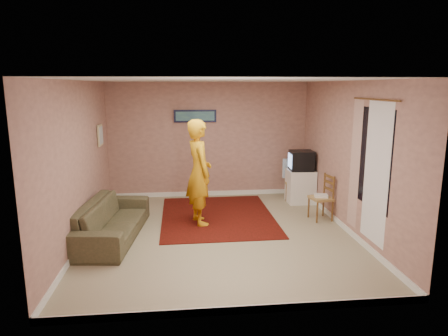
{
  "coord_description": "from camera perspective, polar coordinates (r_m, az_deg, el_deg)",
  "views": [
    {
      "loc": [
        -0.59,
        -6.51,
        2.51
      ],
      "look_at": [
        0.15,
        0.6,
        1.04
      ],
      "focal_mm": 32.0,
      "sensor_mm": 36.0,
      "label": 1
    }
  ],
  "objects": [
    {
      "name": "curtain_sheer",
      "position": [
        6.27,
        20.91,
        -0.74
      ],
      "size": [
        0.01,
        0.75,
        2.1
      ],
      "primitive_type": "cube",
      "color": "white",
      "rests_on": "wall_right"
    },
    {
      "name": "baseboard_left",
      "position": [
        7.15,
        -19.16,
        -9.17
      ],
      "size": [
        0.02,
        5.0,
        0.1
      ],
      "primitive_type": "cube",
      "color": "white",
      "rests_on": "ground"
    },
    {
      "name": "ceiling",
      "position": [
        6.53,
        -0.8,
        12.42
      ],
      "size": [
        4.5,
        5.0,
        0.02
      ],
      "primitive_type": "cube",
      "color": "silver",
      "rests_on": "wall_back"
    },
    {
      "name": "tv_cabinet",
      "position": [
        8.88,
        10.86,
        -2.58
      ],
      "size": [
        0.57,
        0.51,
        0.72
      ],
      "primitive_type": "cube",
      "color": "white",
      "rests_on": "ground"
    },
    {
      "name": "baseboard_right",
      "position": [
        7.51,
        16.71,
        -7.99
      ],
      "size": [
        0.02,
        5.0,
        0.1
      ],
      "primitive_type": "cube",
      "color": "white",
      "rests_on": "ground"
    },
    {
      "name": "curtain_floral",
      "position": [
        6.88,
        18.2,
        0.5
      ],
      "size": [
        0.01,
        0.35,
        2.1
      ],
      "primitive_type": "cube",
      "color": "beige",
      "rests_on": "wall_right"
    },
    {
      "name": "person",
      "position": [
        7.27,
        -3.59,
        -0.64
      ],
      "size": [
        0.63,
        0.8,
        1.93
      ],
      "primitive_type": "imported",
      "rotation": [
        0.0,
        0.0,
        1.83
      ],
      "color": "orange",
      "rests_on": "ground"
    },
    {
      "name": "chair_b",
      "position": [
        7.78,
        13.71,
        -3.43
      ],
      "size": [
        0.43,
        0.45,
        0.47
      ],
      "rotation": [
        0.0,
        0.0,
        -1.4
      ],
      "color": "tan",
      "rests_on": "ground"
    },
    {
      "name": "sofa",
      "position": [
        6.97,
        -15.76,
        -7.16
      ],
      "size": [
        1.08,
        2.24,
        0.63
      ],
      "primitive_type": "imported",
      "rotation": [
        0.0,
        0.0,
        1.46
      ],
      "color": "brown",
      "rests_on": "ground"
    },
    {
      "name": "chair_a",
      "position": [
        9.03,
        9.94,
        -1.3
      ],
      "size": [
        0.44,
        0.43,
        0.46
      ],
      "rotation": [
        0.0,
        0.0,
        -0.18
      ],
      "color": "tan",
      "rests_on": "ground"
    },
    {
      "name": "baseboard_front",
      "position": [
        4.75,
        2.2,
        -19.59
      ],
      "size": [
        4.5,
        0.02,
        0.1
      ],
      "primitive_type": "cube",
      "color": "white",
      "rests_on": "ground"
    },
    {
      "name": "area_rug",
      "position": [
        7.88,
        -0.95,
        -6.87
      ],
      "size": [
        2.17,
        2.71,
        0.01
      ],
      "primitive_type": "cube",
      "rotation": [
        0.0,
        0.0,
        0.01
      ],
      "color": "black",
      "rests_on": "ground"
    },
    {
      "name": "wall_front",
      "position": [
        4.23,
        2.35,
        -5.03
      ],
      "size": [
        4.5,
        0.02,
        2.6
      ],
      "primitive_type": "cube",
      "color": "tan",
      "rests_on": "ground"
    },
    {
      "name": "dvd_player",
      "position": [
        9.04,
        9.92,
        -1.63
      ],
      "size": [
        0.38,
        0.3,
        0.06
      ],
      "primitive_type": "cube",
      "rotation": [
        0.0,
        0.0,
        -0.13
      ],
      "color": "#B5B5BA",
      "rests_on": "chair_a"
    },
    {
      "name": "crt_tv",
      "position": [
        8.75,
        10.97,
        1.05
      ],
      "size": [
        0.52,
        0.47,
        0.42
      ],
      "rotation": [
        0.0,
        0.0,
        -0.06
      ],
      "color": "black",
      "rests_on": "tv_cabinet"
    },
    {
      "name": "game_console",
      "position": [
        7.8,
        13.69,
        -3.87
      ],
      "size": [
        0.28,
        0.23,
        0.05
      ],
      "primitive_type": "cube",
      "rotation": [
        0.0,
        0.0,
        -0.22
      ],
      "color": "white",
      "rests_on": "chair_b"
    },
    {
      "name": "picture_left",
      "position": [
        8.32,
        -17.25,
        4.5
      ],
      "size": [
        0.04,
        0.38,
        0.42
      ],
      "color": "beige",
      "rests_on": "wall_left"
    },
    {
      "name": "picture_back",
      "position": [
        9.0,
        -4.15,
        7.41
      ],
      "size": [
        0.95,
        0.04,
        0.28
      ],
      "color": "#141837",
      "rests_on": "wall_back"
    },
    {
      "name": "ground",
      "position": [
        7.0,
        -0.74,
        -9.38
      ],
      "size": [
        5.0,
        5.0,
        0.0
      ],
      "primitive_type": "plane",
      "color": "tan",
      "rests_on": "ground"
    },
    {
      "name": "wall_right",
      "position": [
        7.2,
        17.36,
        1.43
      ],
      "size": [
        0.02,
        5.0,
        2.6
      ],
      "primitive_type": "cube",
      "color": "tan",
      "rests_on": "ground"
    },
    {
      "name": "baseboard_back",
      "position": [
        9.35,
        -2.15,
        -3.62
      ],
      "size": [
        4.5,
        0.02,
        0.1
      ],
      "primitive_type": "cube",
      "color": "white",
      "rests_on": "ground"
    },
    {
      "name": "blue_throw",
      "position": [
        9.17,
        9.65,
        -0.03
      ],
      "size": [
        0.42,
        0.05,
        0.44
      ],
      "primitive_type": "cube",
      "color": "#82ADD6",
      "rests_on": "chair_a"
    },
    {
      "name": "wall_left",
      "position": [
        6.82,
        -19.94,
        0.71
      ],
      "size": [
        0.02,
        5.0,
        2.6
      ],
      "primitive_type": "cube",
      "color": "tan",
      "rests_on": "ground"
    },
    {
      "name": "window",
      "position": [
        6.37,
        20.55,
        1.31
      ],
      "size": [
        0.01,
        1.1,
        1.5
      ],
      "primitive_type": "cube",
      "color": "black",
      "rests_on": "wall_right"
    },
    {
      "name": "wall_back",
      "position": [
        9.11,
        -2.21,
        4.0
      ],
      "size": [
        4.5,
        0.02,
        2.6
      ],
      "primitive_type": "cube",
      "color": "tan",
      "rests_on": "ground"
    },
    {
      "name": "curtain_rod",
      "position": [
        6.27,
        20.76,
        9.15
      ],
      "size": [
        0.02,
        1.4,
        0.02
      ],
      "primitive_type": "cylinder",
      "rotation": [
        1.57,
        0.0,
        0.0
      ],
      "color": "brown",
      "rests_on": "wall_right"
    }
  ]
}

